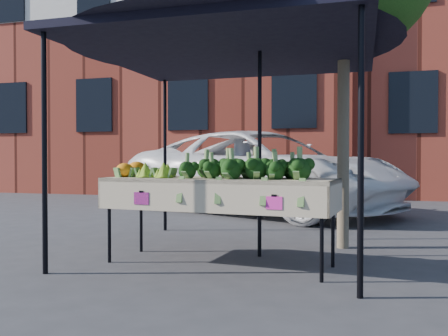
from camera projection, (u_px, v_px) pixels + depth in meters
The scene contains 9 objects.
ground at pixel (235, 263), 5.08m from camera, with size 90.00×90.00×0.00m, color #313134.
table at pixel (219, 221), 5.00m from camera, with size 2.46×1.02×0.90m.
canopy at pixel (231, 135), 5.58m from camera, with size 3.16×3.16×2.74m, color black, non-canonical shape.
broccoli_heap at pixel (245, 165), 4.93m from camera, with size 1.38×0.58×0.27m, color black.
romanesco_cluster at pixel (161, 168), 5.21m from camera, with size 0.44×0.58×0.21m, color #71A72E.
cauliflower_pair at pixel (131, 168), 5.34m from camera, with size 0.24×0.44×0.19m, color orange.
vehicle at pixel (262, 65), 9.82m from camera, with size 2.77×1.67×6.01m, color white.
street_tree at pixel (344, 79), 5.91m from camera, with size 2.11×2.11×4.16m, color #1E4C14, non-canonical shape.
building_left at pixel (188, 67), 17.90m from camera, with size 12.00×8.00×9.00m, color maroon.
Camera 1 is at (1.29, -4.89, 1.10)m, focal length 38.76 mm.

